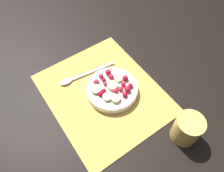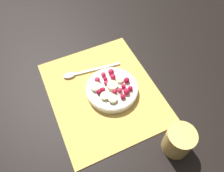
# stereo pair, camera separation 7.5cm
# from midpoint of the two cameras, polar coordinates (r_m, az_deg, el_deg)

# --- Properties ---
(ground_plane) EXTENTS (3.00, 3.00, 0.00)m
(ground_plane) POSITION_cam_midpoint_polar(r_m,az_deg,el_deg) (0.78, -5.00, -2.15)
(ground_plane) COLOR black
(placemat) EXTENTS (0.44, 0.37, 0.01)m
(placemat) POSITION_cam_midpoint_polar(r_m,az_deg,el_deg) (0.78, -5.01, -2.03)
(placemat) COLOR #E0B251
(placemat) RESTS_ON ground_plane
(fruit_bowl) EXTENTS (0.18, 0.18, 0.05)m
(fruit_bowl) POSITION_cam_midpoint_polar(r_m,az_deg,el_deg) (0.76, -2.82, -0.89)
(fruit_bowl) COLOR white
(fruit_bowl) RESTS_ON placemat
(spoon) EXTENTS (0.05, 0.22, 0.01)m
(spoon) POSITION_cam_midpoint_polar(r_m,az_deg,el_deg) (0.83, -11.79, 2.04)
(spoon) COLOR silver
(spoon) RESTS_ON placemat
(drinking_glass) EXTENTS (0.08, 0.08, 0.10)m
(drinking_glass) POSITION_cam_midpoint_polar(r_m,az_deg,el_deg) (0.69, 16.09, -10.96)
(drinking_glass) COLOR #F4CC66
(drinking_glass) RESTS_ON ground_plane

